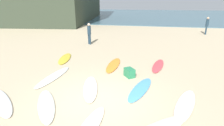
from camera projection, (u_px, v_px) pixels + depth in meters
The scene contains 14 objects.
ground_plane at pixel (97, 100), 6.29m from camera, with size 120.00×120.00×0.00m, color #C6B28E.
ocean_water at pixel (141, 14), 42.32m from camera, with size 120.00×40.00×0.08m, color #426675.
surfboard_0 at pixel (53, 77), 8.11m from camera, with size 0.54×2.56×0.06m, color white.
surfboard_1 at pixel (46, 105), 5.92m from camera, with size 0.53×2.16×0.07m, color white.
surfboard_2 at pixel (90, 88), 7.05m from camera, with size 0.55×2.21×0.09m, color white.
surfboard_3 at pixel (158, 66), 9.43m from camera, with size 0.50×2.18×0.09m, color #E4464F.
surfboard_4 at pixel (140, 89), 6.97m from camera, with size 0.54×2.23×0.07m, color #509FDF.
surfboard_5 at pixel (113, 65), 9.55m from camera, with size 0.57×2.34×0.08m, color orange.
surfboard_7 at pixel (65, 58), 10.58m from camera, with size 0.59×2.13×0.08m, color yellow.
surfboard_8 at pixel (1, 102), 6.10m from camera, with size 0.51×2.30×0.07m, color white.
surfboard_9 at pixel (185, 104), 5.94m from camera, with size 0.53×2.26×0.08m, color white.
beachgoer_near at pixel (207, 25), 17.78m from camera, with size 0.36×0.36×1.73m.
beachgoer_mid at pixel (89, 33), 13.87m from camera, with size 0.40×0.40×1.64m.
beach_cooler at pixel (129, 73), 8.12m from camera, with size 0.51×0.34×0.39m, color #287F51.
Camera 1 is at (1.58, -5.29, 3.33)m, focal length 28.62 mm.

